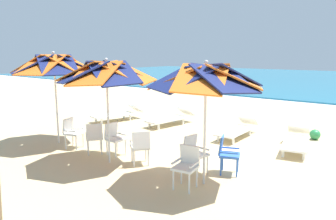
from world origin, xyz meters
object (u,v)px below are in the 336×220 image
object	(u,v)px
plastic_chair_4	(114,137)
sun_lounger_2	(171,118)
plastic_chair_1	(194,152)
beach_umbrella_2	(54,65)
plastic_chair_2	(187,164)
plastic_chair_5	(140,145)
beach_umbrella_0	(206,78)
plastic_chair_6	(72,131)
sun_lounger_1	(238,129)
plastic_chair_0	(227,152)
beach_umbrella_1	(107,73)
beach_ball	(315,135)
sun_lounger_3	(118,114)
sun_lounger_0	(296,140)
plastic_chair_3	(94,136)

from	to	relation	value
plastic_chair_4	sun_lounger_2	xyz separation A→B (m)	(-1.05, 3.79, -0.22)
plastic_chair_1	beach_umbrella_2	bearing A→B (deg)	-172.94
plastic_chair_2	plastic_chair_5	world-z (taller)	same
beach_umbrella_0	plastic_chair_6	size ratio (longest dim) A/B	2.97
beach_umbrella_2	sun_lounger_1	bearing A→B (deg)	45.54
plastic_chair_0	plastic_chair_4	size ratio (longest dim) A/B	1.00
beach_umbrella_1	plastic_chair_6	world-z (taller)	beach_umbrella_1
sun_lounger_1	beach_ball	world-z (taller)	sun_lounger_1
plastic_chair_0	sun_lounger_3	world-z (taller)	plastic_chair_0
sun_lounger_3	plastic_chair_1	bearing A→B (deg)	-26.48
sun_lounger_3	sun_lounger_0	bearing A→B (deg)	3.61
plastic_chair_0	plastic_chair_1	xyz separation A→B (m)	(-0.61, -0.41, 0.00)
plastic_chair_3	beach_umbrella_2	size ratio (longest dim) A/B	0.31
beach_umbrella_1	plastic_chair_3	xyz separation A→B (m)	(-0.83, 0.20, -1.75)
sun_lounger_1	sun_lounger_2	distance (m)	2.84
plastic_chair_3	sun_lounger_3	world-z (taller)	plastic_chair_3
plastic_chair_5	beach_ball	xyz separation A→B (m)	(2.72, 5.17, -0.33)
plastic_chair_0	plastic_chair_2	size ratio (longest dim) A/B	1.00
plastic_chair_5	sun_lounger_0	distance (m)	4.50
plastic_chair_5	sun_lounger_1	world-z (taller)	plastic_chair_5
plastic_chair_0	plastic_chair_5	xyz separation A→B (m)	(-1.91, -0.82, 0.00)
sun_lounger_0	sun_lounger_1	distance (m)	1.94
beach_umbrella_0	sun_lounger_2	bearing A→B (deg)	135.36
beach_umbrella_0	plastic_chair_0	size ratio (longest dim) A/B	2.97
beach_umbrella_2	sun_lounger_0	distance (m)	7.33
beach_umbrella_0	sun_lounger_0	distance (m)	4.22
plastic_chair_0	plastic_chair_1	distance (m)	0.73
plastic_chair_2	sun_lounger_1	size ratio (longest dim) A/B	0.40
beach_umbrella_2	beach_umbrella_1	bearing A→B (deg)	-4.21
plastic_chair_1	beach_ball	bearing A→B (deg)	73.42
sun_lounger_2	sun_lounger_3	world-z (taller)	same
plastic_chair_1	sun_lounger_1	distance (m)	3.53
plastic_chair_3	plastic_chair_1	bearing A→B (deg)	10.99
plastic_chair_5	sun_lounger_2	bearing A→B (deg)	118.79
sun_lounger_1	beach_ball	distance (m)	2.43
beach_umbrella_1	plastic_chair_3	bearing A→B (deg)	166.46
plastic_chair_5	sun_lounger_0	xyz separation A→B (m)	(2.59, 3.67, -0.22)
plastic_chair_3	plastic_chair_4	distance (m)	0.55
plastic_chair_1	sun_lounger_3	size ratio (longest dim) A/B	0.39
beach_ball	plastic_chair_5	bearing A→B (deg)	-117.75
plastic_chair_2	sun_lounger_0	size ratio (longest dim) A/B	0.39
plastic_chair_4	sun_lounger_0	bearing A→B (deg)	43.43
beach_umbrella_2	plastic_chair_6	distance (m)	2.03
plastic_chair_4	sun_lounger_3	world-z (taller)	plastic_chair_4
plastic_chair_2	sun_lounger_2	bearing A→B (deg)	131.46
sun_lounger_0	sun_lounger_2	size ratio (longest dim) A/B	1.01
beach_umbrella_0	plastic_chair_3	xyz separation A→B (m)	(-3.39, -0.15, -1.73)
plastic_chair_0	sun_lounger_1	world-z (taller)	plastic_chair_0
plastic_chair_2	plastic_chair_5	size ratio (longest dim) A/B	1.00
beach_umbrella_0	plastic_chair_2	bearing A→B (deg)	-114.54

